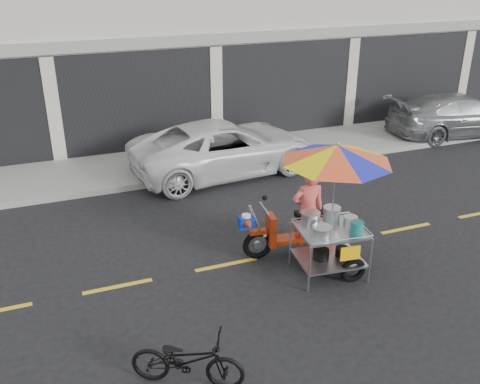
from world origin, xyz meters
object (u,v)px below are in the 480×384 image
object	(u,v)px
silver_pickup	(458,115)
near_bicycle	(187,360)
white_pickup	(225,147)
food_vendor_rig	(324,187)

from	to	relation	value
silver_pickup	near_bicycle	size ratio (longest dim) A/B	2.95
white_pickup	silver_pickup	size ratio (longest dim) A/B	1.08
white_pickup	silver_pickup	world-z (taller)	white_pickup
silver_pickup	near_bicycle	xyz separation A→B (m)	(-10.85, -7.34, -0.25)
near_bicycle	white_pickup	bearing A→B (deg)	6.23
near_bicycle	food_vendor_rig	bearing A→B (deg)	-26.90
near_bicycle	food_vendor_rig	world-z (taller)	food_vendor_rig
silver_pickup	near_bicycle	bearing A→B (deg)	129.12
silver_pickup	food_vendor_rig	distance (m)	9.41
white_pickup	near_bicycle	xyz separation A→B (m)	(-2.99, -6.99, -0.28)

